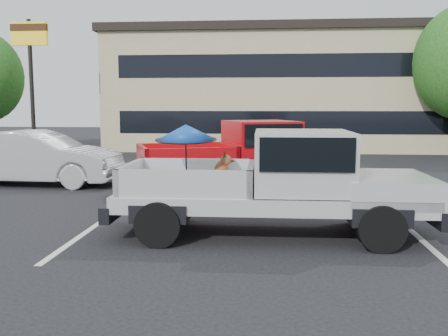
% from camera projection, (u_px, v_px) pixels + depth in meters
% --- Properties ---
extents(ground, '(90.00, 90.00, 0.00)m').
position_uv_depth(ground, '(245.00, 261.00, 7.49)').
color(ground, black).
rests_on(ground, ground).
extents(stripe_left, '(0.12, 5.00, 0.01)m').
position_uv_depth(stripe_left, '(96.00, 225.00, 9.72)').
color(stripe_left, silver).
rests_on(stripe_left, ground).
extents(stripe_right, '(0.12, 5.00, 0.01)m').
position_uv_depth(stripe_right, '(412.00, 232.00, 9.20)').
color(stripe_right, silver).
rests_on(stripe_right, ground).
extents(motel_building, '(20.40, 8.40, 6.30)m').
position_uv_depth(motel_building, '(299.00, 89.00, 27.65)').
color(motel_building, tan).
rests_on(motel_building, ground).
extents(motel_sign, '(1.60, 0.22, 6.00)m').
position_uv_depth(motel_sign, '(30.00, 51.00, 21.61)').
color(motel_sign, black).
rests_on(motel_sign, ground).
extents(tree_back, '(4.68, 4.68, 7.11)m').
position_uv_depth(tree_back, '(363.00, 70.00, 30.13)').
color(tree_back, '#332114').
rests_on(tree_back, ground).
extents(silver_pickup, '(5.71, 2.16, 2.06)m').
position_uv_depth(silver_pickup, '(288.00, 177.00, 8.85)').
color(silver_pickup, black).
rests_on(silver_pickup, ground).
extents(red_pickup, '(6.13, 3.94, 1.91)m').
position_uv_depth(red_pickup, '(255.00, 153.00, 13.36)').
color(red_pickup, black).
rests_on(red_pickup, ground).
extents(silver_sedan, '(4.89, 1.86, 1.59)m').
position_uv_depth(silver_sedan, '(38.00, 158.00, 14.59)').
color(silver_sedan, '#A8AAAF').
rests_on(silver_sedan, ground).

